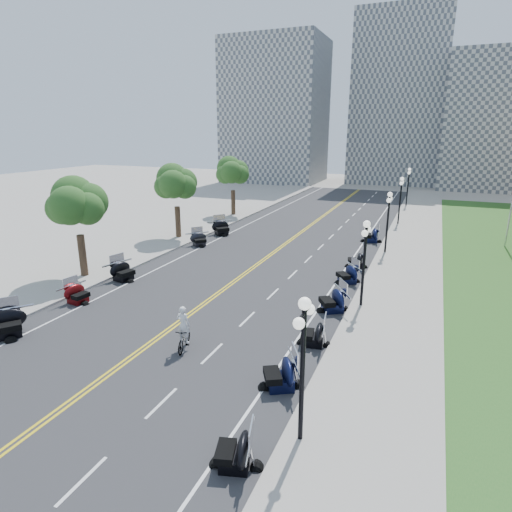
% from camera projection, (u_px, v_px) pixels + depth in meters
% --- Properties ---
extents(ground, '(160.00, 160.00, 0.00)m').
position_uv_depth(ground, '(196.00, 310.00, 24.28)').
color(ground, gray).
extents(road, '(16.00, 90.00, 0.01)m').
position_uv_depth(road, '(261.00, 262.00, 33.14)').
color(road, '#333335').
rests_on(road, ground).
extents(centerline_yellow_a, '(0.12, 90.00, 0.00)m').
position_uv_depth(centerline_yellow_a, '(260.00, 261.00, 33.18)').
color(centerline_yellow_a, yellow).
rests_on(centerline_yellow_a, road).
extents(centerline_yellow_b, '(0.12, 90.00, 0.00)m').
position_uv_depth(centerline_yellow_b, '(263.00, 262.00, 33.09)').
color(centerline_yellow_b, yellow).
rests_on(centerline_yellow_b, road).
extents(edge_line_north, '(0.12, 90.00, 0.00)m').
position_uv_depth(edge_line_north, '(344.00, 272.00, 30.78)').
color(edge_line_north, white).
rests_on(edge_line_north, road).
extents(edge_line_south, '(0.12, 90.00, 0.00)m').
position_uv_depth(edge_line_south, '(190.00, 253.00, 35.49)').
color(edge_line_south, white).
rests_on(edge_line_south, road).
extents(lane_dash_3, '(0.12, 2.00, 0.00)m').
position_uv_depth(lane_dash_3, '(82.00, 480.00, 12.48)').
color(lane_dash_3, white).
rests_on(lane_dash_3, road).
extents(lane_dash_4, '(0.12, 2.00, 0.00)m').
position_uv_depth(lane_dash_4, '(162.00, 403.00, 16.02)').
color(lane_dash_4, white).
rests_on(lane_dash_4, road).
extents(lane_dash_5, '(0.12, 2.00, 0.00)m').
position_uv_depth(lane_dash_5, '(212.00, 353.00, 19.56)').
color(lane_dash_5, white).
rests_on(lane_dash_5, road).
extents(lane_dash_6, '(0.12, 2.00, 0.00)m').
position_uv_depth(lane_dash_6, '(247.00, 319.00, 23.10)').
color(lane_dash_6, white).
rests_on(lane_dash_6, road).
extents(lane_dash_7, '(0.12, 2.00, 0.00)m').
position_uv_depth(lane_dash_7, '(273.00, 294.00, 26.64)').
color(lane_dash_7, white).
rests_on(lane_dash_7, road).
extents(lane_dash_8, '(0.12, 2.00, 0.00)m').
position_uv_depth(lane_dash_8, '(293.00, 274.00, 30.19)').
color(lane_dash_8, white).
rests_on(lane_dash_8, road).
extents(lane_dash_9, '(0.12, 2.00, 0.00)m').
position_uv_depth(lane_dash_9, '(308.00, 259.00, 33.73)').
color(lane_dash_9, white).
rests_on(lane_dash_9, road).
extents(lane_dash_10, '(0.12, 2.00, 0.00)m').
position_uv_depth(lane_dash_10, '(321.00, 247.00, 37.27)').
color(lane_dash_10, white).
rests_on(lane_dash_10, road).
extents(lane_dash_11, '(0.12, 2.00, 0.00)m').
position_uv_depth(lane_dash_11, '(331.00, 237.00, 40.81)').
color(lane_dash_11, white).
rests_on(lane_dash_11, road).
extents(lane_dash_12, '(0.12, 2.00, 0.00)m').
position_uv_depth(lane_dash_12, '(340.00, 228.00, 44.35)').
color(lane_dash_12, white).
rests_on(lane_dash_12, road).
extents(lane_dash_13, '(0.12, 2.00, 0.00)m').
position_uv_depth(lane_dash_13, '(347.00, 221.00, 47.89)').
color(lane_dash_13, white).
rests_on(lane_dash_13, road).
extents(lane_dash_14, '(0.12, 2.00, 0.00)m').
position_uv_depth(lane_dash_14, '(354.00, 215.00, 51.44)').
color(lane_dash_14, white).
rests_on(lane_dash_14, road).
extents(lane_dash_15, '(0.12, 2.00, 0.00)m').
position_uv_depth(lane_dash_15, '(359.00, 209.00, 54.98)').
color(lane_dash_15, white).
rests_on(lane_dash_15, road).
extents(lane_dash_16, '(0.12, 2.00, 0.00)m').
position_uv_depth(lane_dash_16, '(364.00, 204.00, 58.52)').
color(lane_dash_16, white).
rests_on(lane_dash_16, road).
extents(lane_dash_17, '(0.12, 2.00, 0.00)m').
position_uv_depth(lane_dash_17, '(369.00, 200.00, 62.06)').
color(lane_dash_17, white).
rests_on(lane_dash_17, road).
extents(lane_dash_18, '(0.12, 2.00, 0.00)m').
position_uv_depth(lane_dash_18, '(373.00, 196.00, 65.60)').
color(lane_dash_18, white).
rests_on(lane_dash_18, road).
extents(lane_dash_19, '(0.12, 2.00, 0.00)m').
position_uv_depth(lane_dash_19, '(376.00, 193.00, 69.15)').
color(lane_dash_19, white).
rests_on(lane_dash_19, road).
extents(sidewalk_north, '(5.00, 90.00, 0.15)m').
position_uv_depth(sidewalk_north, '(403.00, 278.00, 29.26)').
color(sidewalk_north, '#9E9991').
rests_on(sidewalk_north, ground).
extents(sidewalk_south, '(5.00, 90.00, 0.15)m').
position_uv_depth(sidewalk_south, '(149.00, 247.00, 36.97)').
color(sidewalk_south, '#9E9991').
rests_on(sidewalk_south, ground).
extents(lawn, '(9.00, 60.00, 0.10)m').
position_uv_depth(lawn, '(504.00, 259.00, 33.77)').
color(lawn, '#356023').
rests_on(lawn, ground).
extents(distant_block_a, '(18.00, 14.00, 26.00)m').
position_uv_depth(distant_block_a, '(275.00, 112.00, 82.10)').
color(distant_block_a, gray).
rests_on(distant_block_a, ground).
extents(distant_block_b, '(16.00, 12.00, 30.00)m').
position_uv_depth(distant_block_b, '(399.00, 100.00, 78.76)').
color(distant_block_b, gray).
rests_on(distant_block_b, ground).
extents(distant_block_c, '(20.00, 14.00, 22.00)m').
position_uv_depth(distant_block_c, '(509.00, 122.00, 70.62)').
color(distant_block_c, gray).
rests_on(distant_block_c, ground).
extents(street_lamp_1, '(0.50, 1.20, 4.90)m').
position_uv_depth(street_lamp_1, '(302.00, 372.00, 13.30)').
color(street_lamp_1, black).
rests_on(street_lamp_1, sidewalk_north).
extents(street_lamp_2, '(0.50, 1.20, 4.90)m').
position_uv_depth(street_lamp_2, '(364.00, 264.00, 23.92)').
color(street_lamp_2, black).
rests_on(street_lamp_2, sidewalk_north).
extents(street_lamp_3, '(0.50, 1.20, 4.90)m').
position_uv_depth(street_lamp_3, '(387.00, 223.00, 34.55)').
color(street_lamp_3, black).
rests_on(street_lamp_3, sidewalk_north).
extents(street_lamp_4, '(0.50, 1.20, 4.90)m').
position_uv_depth(street_lamp_4, '(400.00, 201.00, 45.17)').
color(street_lamp_4, black).
rests_on(street_lamp_4, sidewalk_north).
extents(street_lamp_5, '(0.50, 1.20, 4.90)m').
position_uv_depth(street_lamp_5, '(408.00, 187.00, 55.80)').
color(street_lamp_5, black).
rests_on(street_lamp_5, sidewalk_north).
extents(tree_2, '(4.80, 4.80, 9.20)m').
position_uv_depth(tree_2, '(77.00, 209.00, 28.38)').
color(tree_2, '#235619').
rests_on(tree_2, sidewalk_south).
extents(tree_3, '(4.80, 4.80, 9.20)m').
position_uv_depth(tree_3, '(176.00, 188.00, 39.00)').
color(tree_3, '#235619').
rests_on(tree_3, sidewalk_south).
extents(tree_4, '(4.80, 4.80, 9.20)m').
position_uv_depth(tree_4, '(233.00, 175.00, 49.63)').
color(tree_4, '#235619').
rests_on(tree_4, sidewalk_south).
extents(motorcycle_n_3, '(2.19, 2.19, 1.24)m').
position_uv_depth(motorcycle_n_3, '(235.00, 449.00, 12.86)').
color(motorcycle_n_3, black).
rests_on(motorcycle_n_3, road).
extents(motorcycle_n_4, '(2.69, 2.69, 1.38)m').
position_uv_depth(motorcycle_n_4, '(280.00, 372.00, 16.81)').
color(motorcycle_n_4, black).
rests_on(motorcycle_n_4, road).
extents(motorcycle_n_5, '(2.05, 2.05, 1.25)m').
position_uv_depth(motorcycle_n_5, '(314.00, 333.00, 20.21)').
color(motorcycle_n_5, black).
rests_on(motorcycle_n_5, road).
extents(motorcycle_n_6, '(2.83, 2.83, 1.43)m').
position_uv_depth(motorcycle_n_6, '(333.00, 299.00, 23.97)').
color(motorcycle_n_6, black).
rests_on(motorcycle_n_6, road).
extents(motorcycle_n_7, '(2.68, 2.68, 1.34)m').
position_uv_depth(motorcycle_n_7, '(347.00, 273.00, 28.40)').
color(motorcycle_n_7, black).
rests_on(motorcycle_n_7, road).
extents(motorcycle_n_8, '(2.16, 2.16, 1.26)m').
position_uv_depth(motorcycle_n_8, '(356.00, 259.00, 31.65)').
color(motorcycle_n_8, black).
rests_on(motorcycle_n_8, road).
extents(motorcycle_n_10, '(2.49, 2.49, 1.45)m').
position_uv_depth(motorcycle_n_10, '(371.00, 234.00, 38.78)').
color(motorcycle_n_10, black).
rests_on(motorcycle_n_10, road).
extents(motorcycle_s_4, '(2.97, 2.97, 1.48)m').
position_uv_depth(motorcycle_s_4, '(8.00, 322.00, 21.06)').
color(motorcycle_s_4, black).
rests_on(motorcycle_s_4, road).
extents(motorcycle_s_5, '(1.99, 1.99, 1.23)m').
position_uv_depth(motorcycle_s_5, '(77.00, 293.00, 25.14)').
color(motorcycle_s_5, '#590A0C').
rests_on(motorcycle_s_5, road).
extents(motorcycle_s_6, '(2.46, 2.46, 1.42)m').
position_uv_depth(motorcycle_s_6, '(123.00, 270.00, 28.88)').
color(motorcycle_s_6, black).
rests_on(motorcycle_s_6, road).
extents(motorcycle_s_8, '(2.63, 2.63, 1.30)m').
position_uv_depth(motorcycle_s_8, '(199.00, 239.00, 37.50)').
color(motorcycle_s_8, black).
rests_on(motorcycle_s_8, road).
extents(motorcycle_s_9, '(3.09, 3.09, 1.53)m').
position_uv_depth(motorcycle_s_9, '(221.00, 227.00, 41.41)').
color(motorcycle_s_9, black).
rests_on(motorcycle_s_9, road).
extents(bicycle, '(0.99, 1.93, 1.12)m').
position_uv_depth(bicycle, '(184.00, 338.00, 19.81)').
color(bicycle, '#A51414').
rests_on(bicycle, road).
extents(cyclist_rider, '(0.66, 0.43, 1.81)m').
position_uv_depth(cyclist_rider, '(183.00, 309.00, 19.39)').
color(cyclist_rider, white).
rests_on(cyclist_rider, bicycle).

